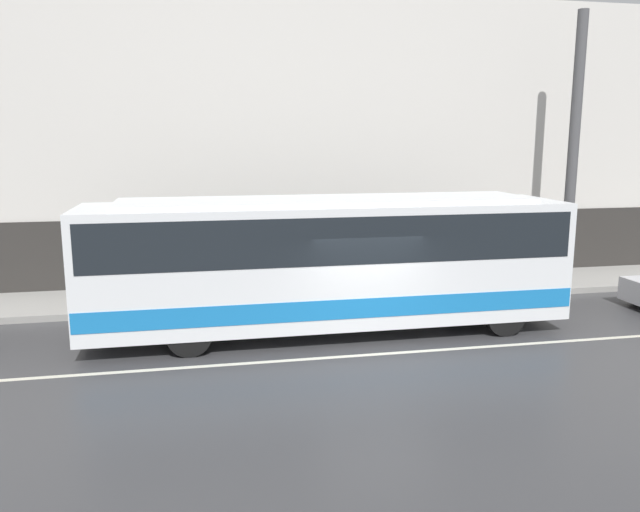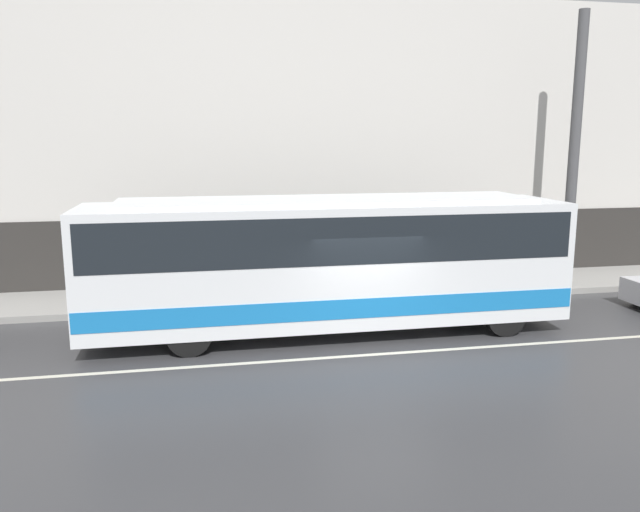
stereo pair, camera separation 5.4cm
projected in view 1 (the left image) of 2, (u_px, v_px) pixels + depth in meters
ground_plane at (374, 355)px, 13.59m from camera, size 60.00×60.00×0.00m
sidewalk at (324, 292)px, 18.78m from camera, size 60.00×2.81×0.18m
building_facade at (314, 148)px, 19.48m from camera, size 60.00×0.35×9.01m
lane_stripe at (374, 354)px, 13.59m from camera, size 54.00×0.14×0.01m
transit_bus at (328, 258)px, 14.87m from camera, size 11.39×2.55×3.26m
utility_pole_near at (573, 151)px, 18.85m from camera, size 0.32×0.32×8.16m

